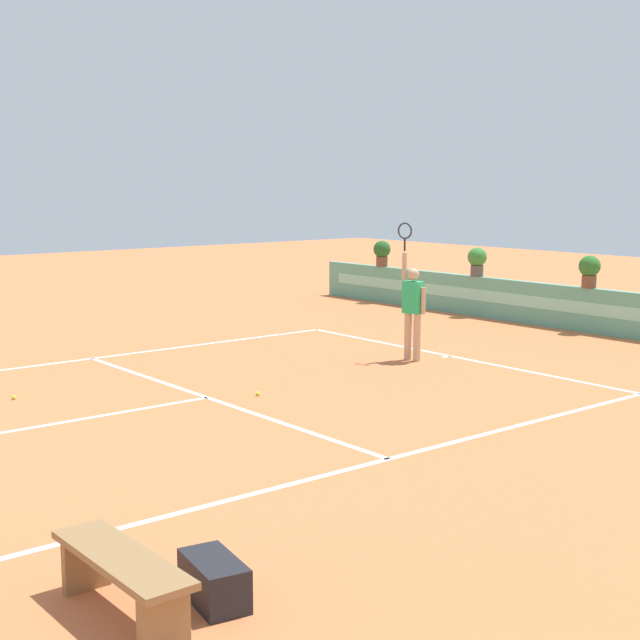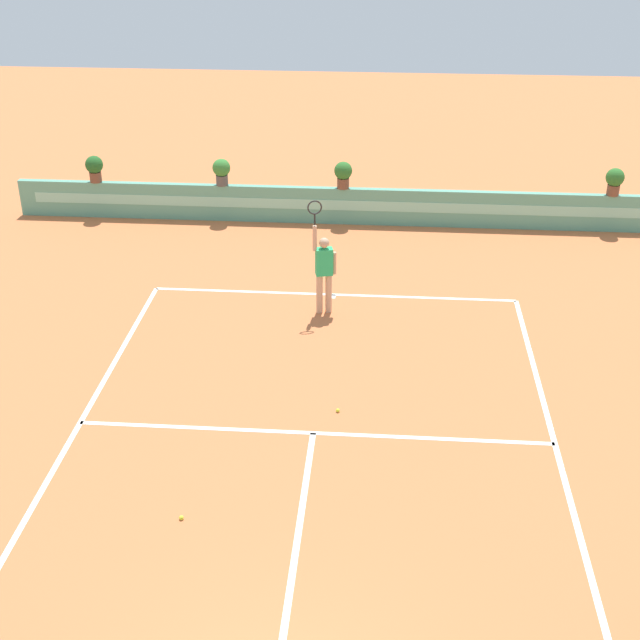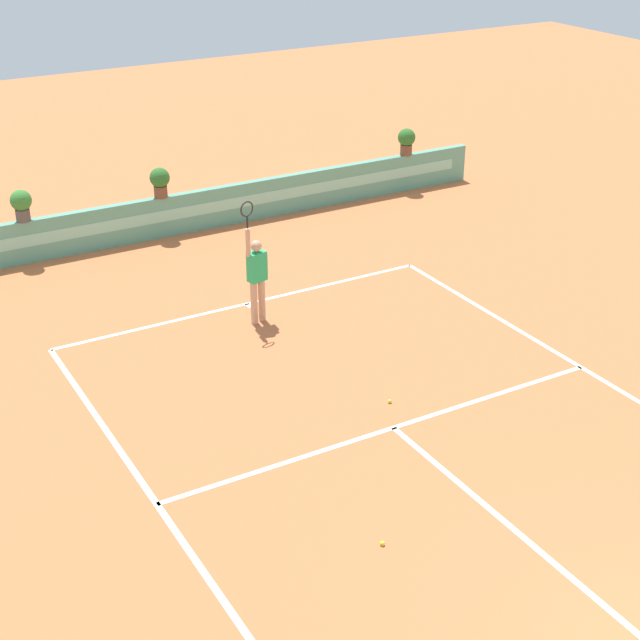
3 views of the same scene
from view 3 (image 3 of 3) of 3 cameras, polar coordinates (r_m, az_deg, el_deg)
The scene contains 9 objects.
ground_plane at distance 15.69m, azimuth 5.17°, elevation -7.03°, with size 60.00×60.00×0.00m, color #C66B3D.
court_lines at distance 16.18m, azimuth 3.72°, elevation -5.83°, with size 8.32×11.94×0.01m.
back_wall_barrier at distance 23.81m, azimuth -9.15°, elevation 6.04°, with size 18.00×0.21×1.00m.
tennis_player at distance 18.94m, azimuth -3.74°, elevation 2.74°, with size 0.61×0.30×2.58m.
tennis_ball_near_baseline at distance 13.53m, azimuth 3.70°, elevation -13.00°, with size 0.07×0.07×0.07m, color #CCE033.
tennis_ball_mid_court at distance 16.61m, azimuth 4.13°, elevation -4.79°, with size 0.07×0.07×0.07m, color #CCE033.
potted_plant_left at distance 22.64m, azimuth -17.19°, elevation 6.58°, with size 0.48×0.48×0.72m.
potted_plant_centre at distance 23.50m, azimuth -9.42°, elevation 8.11°, with size 0.48×0.48×0.72m.
potted_plant_far_right at distance 26.67m, azimuth 5.12°, elevation 10.53°, with size 0.48×0.48×0.72m.
Camera 3 is at (-7.72, -4.64, 8.57)m, focal length 54.31 mm.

